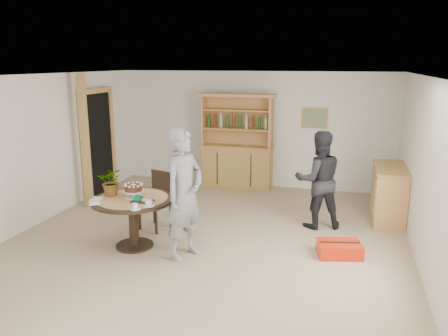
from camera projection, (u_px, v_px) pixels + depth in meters
ground at (203, 246)px, 6.55m from camera, size 7.00×7.00×0.00m
room_shell at (202, 131)px, 6.14m from camera, size 6.04×7.04×2.52m
doorway at (98, 141)px, 8.94m from camera, size 0.13×1.10×2.18m
pine_post at (85, 142)px, 8.09m from camera, size 0.12×0.12×2.50m
hutch at (237, 156)px, 9.50m from camera, size 1.62×0.54×2.04m
sideboard at (389, 193)px, 7.58m from camera, size 0.54×1.26×0.94m
dining_table at (133, 208)px, 6.40m from camera, size 1.20×1.20×0.76m
dining_chair at (158, 196)px, 7.18m from camera, size 0.53×0.53×0.95m
birthday_cake at (133, 189)px, 6.38m from camera, size 0.30×0.30×0.20m
flower_vase at (112, 181)px, 6.45m from camera, size 0.47×0.44×0.42m
gift_tray at (142, 200)px, 6.19m from camera, size 0.30×0.20×0.08m
coffee_cup_a at (149, 204)px, 5.99m from camera, size 0.15×0.15×0.09m
coffee_cup_b at (135, 207)px, 5.86m from camera, size 0.15×0.15×0.08m
napkins at (96, 201)px, 6.18m from camera, size 0.24×0.33×0.03m
teen_boy at (184, 194)px, 6.01m from camera, size 0.65×0.78×1.83m
adult_person at (319, 180)px, 7.14m from camera, size 0.95×0.84×1.62m
red_suitcase at (339, 249)px, 6.20m from camera, size 0.68×0.53×0.21m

